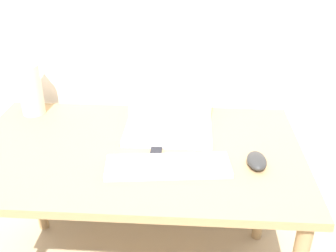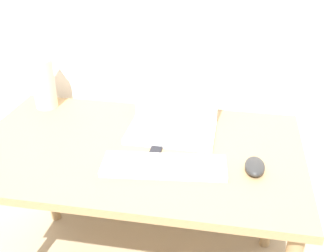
{
  "view_description": "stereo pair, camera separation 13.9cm",
  "coord_description": "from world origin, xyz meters",
  "px_view_note": "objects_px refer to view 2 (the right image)",
  "views": [
    {
      "loc": [
        0.2,
        -0.86,
        1.46
      ],
      "look_at": [
        0.12,
        0.36,
        0.8
      ],
      "focal_mm": 42.0,
      "sensor_mm": 36.0,
      "label": 1
    },
    {
      "loc": [
        0.34,
        -0.85,
        1.46
      ],
      "look_at": [
        0.12,
        0.36,
        0.8
      ],
      "focal_mm": 42.0,
      "sensor_mm": 36.0,
      "label": 2
    }
  ],
  "objects_px": {
    "mouse": "(255,166)",
    "mp3_player": "(156,149)",
    "laptop": "(173,118)",
    "keyboard": "(164,166)",
    "vase": "(42,75)"
  },
  "relations": [
    {
      "from": "mouse",
      "to": "mp3_player",
      "type": "relative_size",
      "value": 1.81
    },
    {
      "from": "laptop",
      "to": "keyboard",
      "type": "distance_m",
      "value": 0.27
    },
    {
      "from": "keyboard",
      "to": "mp3_player",
      "type": "height_order",
      "value": "keyboard"
    },
    {
      "from": "laptop",
      "to": "keyboard",
      "type": "relative_size",
      "value": 0.78
    },
    {
      "from": "mp3_player",
      "to": "mouse",
      "type": "bearing_deg",
      "value": -11.3
    },
    {
      "from": "keyboard",
      "to": "mp3_player",
      "type": "xyz_separation_m",
      "value": [
        -0.05,
        0.11,
        -0.01
      ]
    },
    {
      "from": "keyboard",
      "to": "vase",
      "type": "xyz_separation_m",
      "value": [
        -0.61,
        0.39,
        0.14
      ]
    },
    {
      "from": "laptop",
      "to": "mp3_player",
      "type": "height_order",
      "value": "laptop"
    },
    {
      "from": "keyboard",
      "to": "mouse",
      "type": "distance_m",
      "value": 0.3
    },
    {
      "from": "keyboard",
      "to": "vase",
      "type": "distance_m",
      "value": 0.74
    },
    {
      "from": "laptop",
      "to": "mp3_player",
      "type": "xyz_separation_m",
      "value": [
        -0.03,
        -0.16,
        -0.05
      ]
    },
    {
      "from": "vase",
      "to": "mp3_player",
      "type": "xyz_separation_m",
      "value": [
        0.56,
        -0.28,
        -0.15
      ]
    },
    {
      "from": "laptop",
      "to": "mp3_player",
      "type": "relative_size",
      "value": 5.51
    },
    {
      "from": "mp3_player",
      "to": "laptop",
      "type": "bearing_deg",
      "value": 78.1
    },
    {
      "from": "mouse",
      "to": "mp3_player",
      "type": "height_order",
      "value": "mouse"
    }
  ]
}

